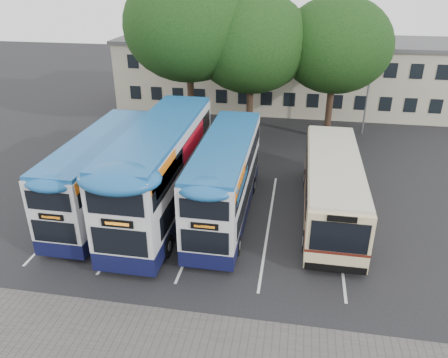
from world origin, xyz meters
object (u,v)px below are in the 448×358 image
Objects in this scene: bus_dd_right at (226,176)px; bus_single at (332,183)px; tree_right at (336,45)px; bus_dd_mid at (162,167)px; lamp_post at (371,70)px; tree_mid at (251,43)px; bus_dd_left at (101,171)px; tree_left at (188,26)px.

bus_single is (5.47, 1.11, -0.52)m from bus_dd_right.
bus_dd_mid is (-9.05, -13.14, -4.34)m from tree_right.
lamp_post is 9.43m from tree_mid.
bus_dd_left is 0.85× the size of bus_dd_mid.
lamp_post is 14.13m from bus_single.
bus_dd_left is 6.63m from bus_dd_right.
bus_dd_mid is 8.94m from bus_single.
bus_dd_right reaches higher than bus_dd_left.
tree_right is 1.02× the size of bus_dd_right.
bus_dd_mid is (-11.93, -14.71, -2.38)m from lamp_post.
bus_single is (10.03, -10.06, -6.53)m from tree_left.
lamp_post is at bearing 16.62° from tree_mid.
tree_right is 1.04× the size of bus_dd_left.
bus_dd_mid is (1.24, -11.38, -5.66)m from tree_left.
bus_dd_left is at bearing -132.74° from tree_right.
tree_left is 4.57m from tree_mid.
tree_right is 0.89× the size of bus_dd_mid.
tree_left is at bearing -170.89° from tree_mid.
tree_left is 12.77m from bus_dd_mid.
lamp_post is at bearing 44.45° from bus_dd_left.
bus_dd_right is at bearing -113.90° from tree_right.
tree_right is at bearing 9.67° from tree_left.
bus_single is at bearing -62.24° from tree_mid.
tree_left reaches higher than bus_dd_mid.
tree_mid is 1.05× the size of bus_dd_right.
tree_left is 1.13× the size of bus_single.
tree_mid is 1.08× the size of bus_dd_left.
tree_mid is at bearing 75.48° from bus_dd_mid.
bus_dd_left is 0.92× the size of bus_single.
bus_single is at bearing 7.27° from bus_dd_left.
bus_dd_left is 0.98× the size of bus_dd_right.
tree_mid reaches higher than tree_right.
tree_left is 1.04× the size of bus_dd_mid.
bus_single is at bearing 11.51° from bus_dd_right.
lamp_post is at bearing 28.69° from tree_right.
bus_dd_right is (0.19, -11.88, -4.87)m from tree_mid.
lamp_post is 0.74× the size of tree_left.
bus_dd_right is at bearing -67.80° from tree_left.
bus_dd_mid is at bearing 3.90° from bus_dd_left.
bus_single is (8.79, 1.32, -0.87)m from bus_dd_mid.
bus_dd_right is 5.61m from bus_single.
tree_mid is at bearing 90.93° from bus_dd_right.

